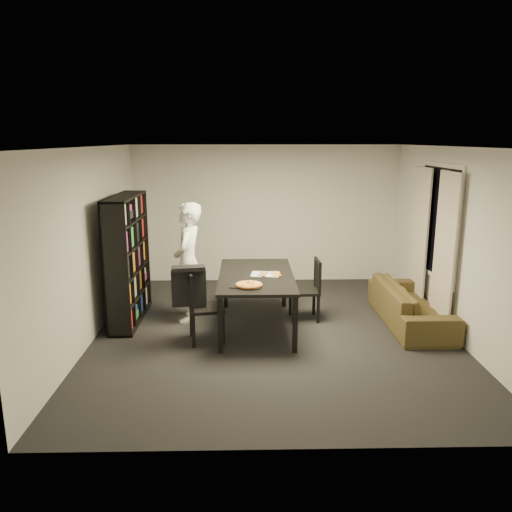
{
  "coord_description": "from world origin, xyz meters",
  "views": [
    {
      "loc": [
        -0.4,
        -6.68,
        2.7
      ],
      "look_at": [
        -0.24,
        0.34,
        1.05
      ],
      "focal_mm": 35.0,
      "sensor_mm": 36.0,
      "label": 1
    }
  ],
  "objects_px": {
    "chair_left": "(199,302)",
    "baking_tray": "(246,285)",
    "dining_table": "(256,279)",
    "pepperoni_pizza": "(249,285)",
    "bookshelf": "(128,259)",
    "person": "(188,262)",
    "chair_right": "(310,285)",
    "sofa": "(410,304)"
  },
  "relations": [
    {
      "from": "bookshelf",
      "to": "sofa",
      "type": "distance_m",
      "value": 4.28
    },
    {
      "from": "chair_right",
      "to": "person",
      "type": "bearing_deg",
      "value": -92.53
    },
    {
      "from": "chair_left",
      "to": "person",
      "type": "xyz_separation_m",
      "value": [
        -0.23,
        0.85,
        0.34
      ]
    },
    {
      "from": "bookshelf",
      "to": "chair_left",
      "type": "xyz_separation_m",
      "value": [
        1.13,
        -0.87,
        -0.39
      ]
    },
    {
      "from": "bookshelf",
      "to": "person",
      "type": "relative_size",
      "value": 1.05
    },
    {
      "from": "chair_right",
      "to": "sofa",
      "type": "height_order",
      "value": "chair_right"
    },
    {
      "from": "baking_tray",
      "to": "pepperoni_pizza",
      "type": "distance_m",
      "value": 0.06
    },
    {
      "from": "chair_right",
      "to": "person",
      "type": "height_order",
      "value": "person"
    },
    {
      "from": "baking_tray",
      "to": "chair_right",
      "type": "bearing_deg",
      "value": 42.03
    },
    {
      "from": "chair_right",
      "to": "pepperoni_pizza",
      "type": "distance_m",
      "value": 1.35
    },
    {
      "from": "pepperoni_pizza",
      "to": "sofa",
      "type": "height_order",
      "value": "pepperoni_pizza"
    },
    {
      "from": "person",
      "to": "baking_tray",
      "type": "distance_m",
      "value": 1.24
    },
    {
      "from": "person",
      "to": "sofa",
      "type": "relative_size",
      "value": 0.9
    },
    {
      "from": "dining_table",
      "to": "pepperoni_pizza",
      "type": "distance_m",
      "value": 0.61
    },
    {
      "from": "person",
      "to": "pepperoni_pizza",
      "type": "bearing_deg",
      "value": 51.41
    },
    {
      "from": "sofa",
      "to": "chair_left",
      "type": "bearing_deg",
      "value": 101.34
    },
    {
      "from": "sofa",
      "to": "person",
      "type": "bearing_deg",
      "value": 86.05
    },
    {
      "from": "pepperoni_pizza",
      "to": "sofa",
      "type": "xyz_separation_m",
      "value": [
        2.42,
        0.7,
        -0.53
      ]
    },
    {
      "from": "bookshelf",
      "to": "pepperoni_pizza",
      "type": "xyz_separation_m",
      "value": [
        1.81,
        -0.96,
        -0.12
      ]
    },
    {
      "from": "bookshelf",
      "to": "dining_table",
      "type": "bearing_deg",
      "value": -10.71
    },
    {
      "from": "dining_table",
      "to": "sofa",
      "type": "relative_size",
      "value": 0.96
    },
    {
      "from": "bookshelf",
      "to": "baking_tray",
      "type": "bearing_deg",
      "value": -27.23
    },
    {
      "from": "chair_right",
      "to": "person",
      "type": "xyz_separation_m",
      "value": [
        -1.84,
        0.01,
        0.37
      ]
    },
    {
      "from": "baking_tray",
      "to": "chair_left",
      "type": "bearing_deg",
      "value": 176.78
    },
    {
      "from": "chair_left",
      "to": "chair_right",
      "type": "xyz_separation_m",
      "value": [
        1.61,
        0.84,
        -0.03
      ]
    },
    {
      "from": "baking_tray",
      "to": "sofa",
      "type": "height_order",
      "value": "baking_tray"
    },
    {
      "from": "person",
      "to": "baking_tray",
      "type": "height_order",
      "value": "person"
    },
    {
      "from": "chair_left",
      "to": "sofa",
      "type": "height_order",
      "value": "chair_left"
    },
    {
      "from": "person",
      "to": "pepperoni_pizza",
      "type": "height_order",
      "value": "person"
    },
    {
      "from": "dining_table",
      "to": "chair_left",
      "type": "distance_m",
      "value": 0.95
    },
    {
      "from": "chair_right",
      "to": "pepperoni_pizza",
      "type": "bearing_deg",
      "value": -47.77
    },
    {
      "from": "person",
      "to": "chair_right",
      "type": "bearing_deg",
      "value": 97.02
    },
    {
      "from": "dining_table",
      "to": "baking_tray",
      "type": "height_order",
      "value": "baking_tray"
    },
    {
      "from": "dining_table",
      "to": "person",
      "type": "distance_m",
      "value": 1.08
    },
    {
      "from": "pepperoni_pizza",
      "to": "person",
      "type": "bearing_deg",
      "value": 134.15
    },
    {
      "from": "bookshelf",
      "to": "person",
      "type": "bearing_deg",
      "value": -1.68
    },
    {
      "from": "chair_left",
      "to": "baking_tray",
      "type": "distance_m",
      "value": 0.68
    },
    {
      "from": "pepperoni_pizza",
      "to": "sofa",
      "type": "relative_size",
      "value": 0.17
    },
    {
      "from": "pepperoni_pizza",
      "to": "baking_tray",
      "type": "bearing_deg",
      "value": 128.02
    },
    {
      "from": "person",
      "to": "bookshelf",
      "type": "bearing_deg",
      "value": -84.42
    },
    {
      "from": "person",
      "to": "sofa",
      "type": "distance_m",
      "value": 3.38
    },
    {
      "from": "bookshelf",
      "to": "dining_table",
      "type": "distance_m",
      "value": 1.96
    }
  ]
}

